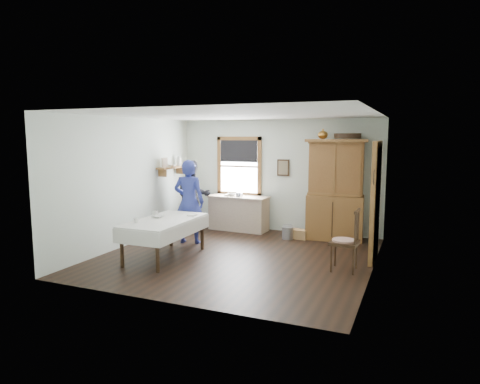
# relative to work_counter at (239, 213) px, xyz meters

# --- Properties ---
(room) EXTENTS (5.01, 5.01, 2.70)m
(room) POSITION_rel_work_counter_xyz_m (0.88, -2.15, 0.93)
(room) COLOR black
(room) RESTS_ON ground
(window) EXTENTS (1.18, 0.07, 1.48)m
(window) POSITION_rel_work_counter_xyz_m (-0.12, 0.31, 1.21)
(window) COLOR white
(window) RESTS_ON room
(doorway) EXTENTS (0.09, 1.14, 2.22)m
(doorway) POSITION_rel_work_counter_xyz_m (3.34, -1.30, 0.74)
(doorway) COLOR #42372F
(doorway) RESTS_ON room
(wall_shelf) EXTENTS (0.24, 1.00, 0.44)m
(wall_shelf) POSITION_rel_work_counter_xyz_m (-1.49, -0.61, 1.15)
(wall_shelf) COLOR brown
(wall_shelf) RESTS_ON room
(framed_picture) EXTENTS (0.30, 0.04, 0.40)m
(framed_picture) POSITION_rel_work_counter_xyz_m (1.03, 0.31, 1.13)
(framed_picture) COLOR #342112
(framed_picture) RESTS_ON room
(rug_beater) EXTENTS (0.01, 0.27, 0.27)m
(rug_beater) POSITION_rel_work_counter_xyz_m (3.33, -1.85, 1.30)
(rug_beater) COLOR black
(rug_beater) RESTS_ON room
(work_counter) EXTENTS (1.51, 0.64, 0.85)m
(work_counter) POSITION_rel_work_counter_xyz_m (0.00, 0.00, 0.00)
(work_counter) COLOR tan
(work_counter) RESTS_ON room
(china_hutch) EXTENTS (1.37, 0.74, 2.24)m
(china_hutch) POSITION_rel_work_counter_xyz_m (2.35, -0.05, 0.70)
(china_hutch) COLOR brown
(china_hutch) RESTS_ON room
(dining_table) EXTENTS (1.00, 1.87, 0.74)m
(dining_table) POSITION_rel_work_counter_xyz_m (-0.36, -2.77, -0.05)
(dining_table) COLOR silver
(dining_table) RESTS_ON room
(spindle_chair) EXTENTS (0.53, 0.53, 1.09)m
(spindle_chair) POSITION_rel_work_counter_xyz_m (2.92, -2.24, 0.12)
(spindle_chair) COLOR #342112
(spindle_chair) RESTS_ON room
(pail) EXTENTS (0.32, 0.32, 0.27)m
(pail) POSITION_rel_work_counter_xyz_m (1.38, -0.42, -0.29)
(pail) COLOR #96989E
(pail) RESTS_ON room
(wicker_basket) EXTENTS (0.38, 0.28, 0.21)m
(wicker_basket) POSITION_rel_work_counter_xyz_m (1.63, -0.30, -0.32)
(wicker_basket) COLOR #AD814E
(wicker_basket) RESTS_ON room
(woman_blue) EXTENTS (0.68, 0.52, 1.68)m
(woman_blue) POSITION_rel_work_counter_xyz_m (-0.49, -1.58, 0.41)
(woman_blue) COLOR navy
(woman_blue) RESTS_ON room
(figure_dark) EXTENTS (0.99, 0.94, 1.60)m
(figure_dark) POSITION_rel_work_counter_xyz_m (-0.94, -0.60, 0.38)
(figure_dark) COLOR black
(figure_dark) RESTS_ON room
(table_cup_a) EXTENTS (0.15, 0.15, 0.11)m
(table_cup_a) POSITION_rel_work_counter_xyz_m (-0.73, -2.52, 0.37)
(table_cup_a) COLOR silver
(table_cup_a) RESTS_ON dining_table
(table_cup_b) EXTENTS (0.12, 0.12, 0.09)m
(table_cup_b) POSITION_rel_work_counter_xyz_m (-0.67, -3.22, 0.36)
(table_cup_b) COLOR silver
(table_cup_b) RESTS_ON dining_table
(table_bowl) EXTENTS (0.21, 0.21, 0.05)m
(table_bowl) POSITION_rel_work_counter_xyz_m (-0.56, -2.67, 0.34)
(table_bowl) COLOR silver
(table_bowl) RESTS_ON dining_table
(counter_book) EXTENTS (0.24, 0.28, 0.02)m
(counter_book) POSITION_rel_work_counter_xyz_m (-0.36, -0.03, 0.44)
(counter_book) COLOR #796B50
(counter_book) RESTS_ON work_counter
(counter_bowl) EXTENTS (0.24, 0.24, 0.07)m
(counter_bowl) POSITION_rel_work_counter_xyz_m (-0.17, -0.04, 0.46)
(counter_bowl) COLOR silver
(counter_bowl) RESTS_ON work_counter
(shelf_bowl) EXTENTS (0.22, 0.22, 0.05)m
(shelf_bowl) POSITION_rel_work_counter_xyz_m (-1.49, -0.60, 1.17)
(shelf_bowl) COLOR silver
(shelf_bowl) RESTS_ON wall_shelf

